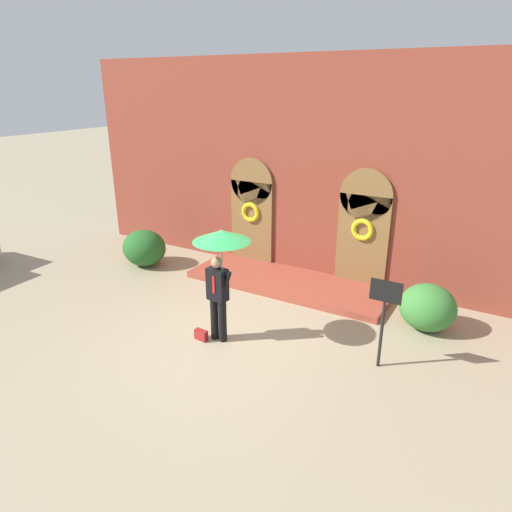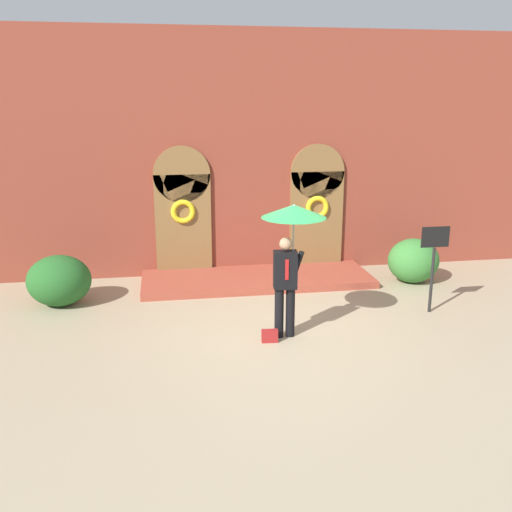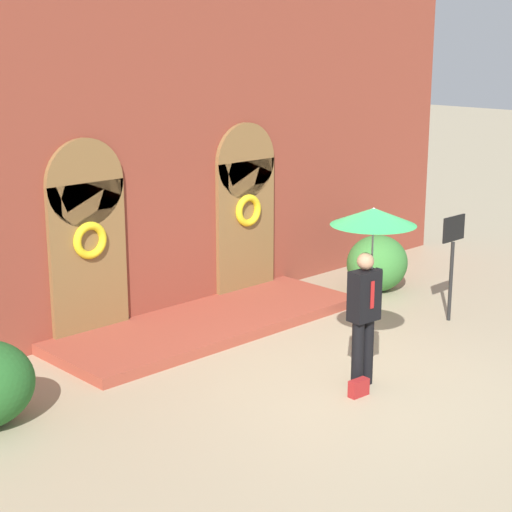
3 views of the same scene
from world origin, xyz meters
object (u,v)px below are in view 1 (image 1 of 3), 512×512
at_px(handbag, 201,335).
at_px(shrub_left, 144,248).
at_px(person_with_umbrella, 221,253).
at_px(shrub_right, 428,307).
at_px(sign_post, 384,310).

bearing_deg(handbag, shrub_left, 151.20).
bearing_deg(person_with_umbrella, shrub_right, 36.60).
relative_size(sign_post, shrub_right, 1.47).
distance_m(person_with_umbrella, handbag, 1.86).
distance_m(person_with_umbrella, shrub_right, 4.53).
relative_size(shrub_left, shrub_right, 1.09).
height_order(shrub_left, shrub_right, shrub_left).
xyz_separation_m(person_with_umbrella, handbag, (-0.40, -0.20, -1.80)).
height_order(handbag, shrub_right, shrub_right).
xyz_separation_m(sign_post, shrub_right, (0.47, 1.85, -0.66)).
height_order(person_with_umbrella, shrub_right, person_with_umbrella).
distance_m(handbag, sign_post, 3.66).
xyz_separation_m(person_with_umbrella, shrub_right, (3.45, 2.57, -1.41)).
xyz_separation_m(sign_post, shrub_left, (-7.24, 1.60, -0.64)).
bearing_deg(sign_post, person_with_umbrella, -166.59).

